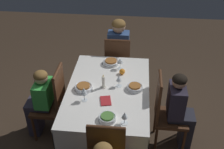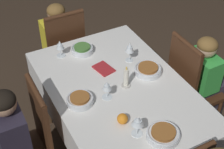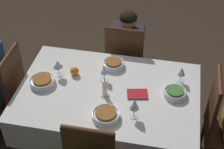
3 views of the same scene
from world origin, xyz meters
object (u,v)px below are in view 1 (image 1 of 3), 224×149
Objects in this scene: wine_glass_south at (119,79)px; bowl_west at (107,118)px; chair_north at (53,101)px; orange_fruit at (122,71)px; bowl_east at (111,62)px; chair_south at (165,111)px; wine_glass_west at (125,116)px; dining_table at (108,95)px; bowl_north at (83,87)px; wine_glass_north at (84,91)px; person_child_dark at (180,109)px; bowl_south at (135,87)px; napkin_red_folded at (106,101)px; chair_east at (118,65)px; person_child_green at (40,100)px; person_adult_denim at (119,51)px; candle_centerpiece at (103,83)px; wine_glass_east at (120,61)px.

wine_glass_south reaches higher than bowl_west.
chair_north is 0.91m from orange_fruit.
bowl_west is at bearing -176.05° from bowl_east.
wine_glass_west is (-0.52, 0.45, 0.36)m from chair_south.
dining_table is 0.31m from bowl_north.
wine_glass_north reaches higher than bowl_north.
person_child_dark is 0.59m from bowl_south.
bowl_south is at bearing -8.24° from wine_glass_west.
dining_table is at bearing -177.66° from bowl_east.
dining_table is 7.99× the size of napkin_red_folded.
person_child_green is at bearing 45.66° from chair_east.
napkin_red_folded is at bearing -178.78° from dining_table.
person_child_dark is 1.14m from bowl_north.
bowl_east is at bearing 83.83° from person_adult_denim.
bowl_west is 1.25× the size of wine_glass_west.
candle_centerpiece reaches higher than orange_fruit.
chair_south is 5.37× the size of bowl_south.
chair_south is 0.82m from wine_glass_east.
candle_centerpiece is (-0.51, 0.03, 0.04)m from bowl_east.
chair_north is at bearing 110.24° from orange_fruit.
chair_north reaches higher than orange_fruit.
chair_east is 1.04m from bowl_north.
bowl_south is at bearing -84.24° from bowl_north.
candle_centerpiece is at bearing 159.08° from wine_glass_east.
person_adult_denim is at bearing -4.98° from candle_centerpiece.
bowl_east is at bearing 51.47° from chair_south.
chair_east is 1.17m from napkin_red_folded.
wine_glass_north is at bearing -166.18° from bowl_north.
wine_glass_west reaches higher than orange_fruit.
dining_table is 0.39m from wine_glass_north.
dining_table is 6.87× the size of bowl_north.
bowl_west is at bearing -145.19° from bowl_north.
person_child_green reaches higher than wine_glass_west.
dining_table is 0.69m from chair_south.
chair_north reaches higher than bowl_north.
person_adult_denim is 1.30m from napkin_red_folded.
wine_glass_east is 0.61m from bowl_north.
bowl_west is 0.82m from orange_fruit.
wine_glass_east is at bearing -127.27° from bowl_east.
bowl_north is at bearing 104.08° from candle_centerpiece.
bowl_north reaches higher than napkin_red_folded.
wine_glass_south is at bearing -64.35° from dining_table.
wine_glass_north is at bearing 91.59° from napkin_red_folded.
dining_table is 0.53m from bowl_west.
bowl_west is (-0.51, -0.05, 0.13)m from dining_table.
bowl_east is 1.18× the size of napkin_red_folded.
person_adult_denim is at bearing -1.95° from dining_table.
wine_glass_north reaches higher than bowl_east.
wine_glass_east is 0.87× the size of wine_glass_north.
person_adult_denim is 1.15m from bowl_north.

